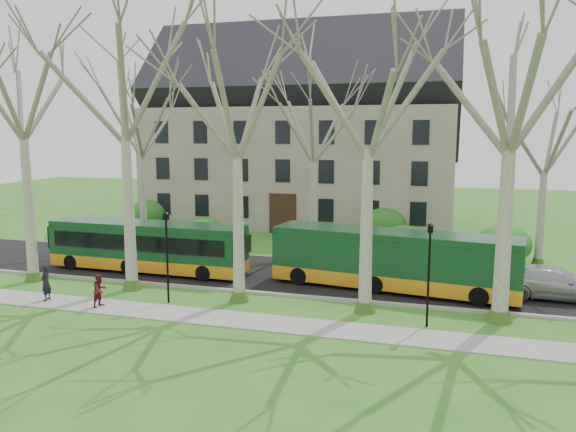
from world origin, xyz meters
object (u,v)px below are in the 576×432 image
Objects in this scene: bus_follow at (393,259)px; pedestrian_b at (100,290)px; sedan at (554,283)px; pedestrian_a at (46,283)px; bus_lead at (147,246)px.

bus_follow reaches higher than pedestrian_b.
sedan is (7.70, 0.55, -0.78)m from bus_follow.
sedan is at bearing 97.38° from pedestrian_a.
bus_lead is at bearing 93.77° from sedan.
sedan reaches higher than pedestrian_b.
pedestrian_a is (-1.71, -6.50, -0.60)m from bus_lead.
sedan is at bearing 11.92° from bus_follow.
bus_follow is 7.17× the size of pedestrian_a.
bus_follow is at bearing 103.11° from pedestrian_a.
bus_follow is 8.10× the size of pedestrian_b.
bus_follow is 7.76m from sedan.
pedestrian_b is (1.36, -6.63, -0.70)m from bus_lead.
sedan is 3.06× the size of pedestrian_a.
pedestrian_b is at bearing 78.09° from pedestrian_a.
bus_lead is at bearing 22.14° from pedestrian_b.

